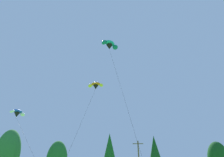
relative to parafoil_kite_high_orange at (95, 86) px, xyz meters
name	(u,v)px	position (x,y,z in m)	size (l,w,h in m)	color
treeline_tree_b	(7,154)	(-22.00, 25.83, -4.97)	(5.57, 5.57, 13.96)	#472D19
treeline_tree_d	(109,155)	(1.53, 26.79, -5.11)	(4.52, 4.52, 13.27)	#472D19
treeline_tree_e	(155,157)	(11.73, 24.41, -5.78)	(4.29, 4.29, 12.20)	#472D19
parafoil_kite_high_orange	(95,86)	(0.00, 0.00, 0.00)	(3.07, 8.18, 12.33)	orange
parafoil_kite_mid_teal	(109,45)	(1.75, 1.53, 7.60)	(4.46, 11.04, 20.11)	teal
parafoil_kite_far_blue_white	(17,113)	(-10.96, 3.49, -2.51)	(9.81, 12.45, 9.84)	blue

